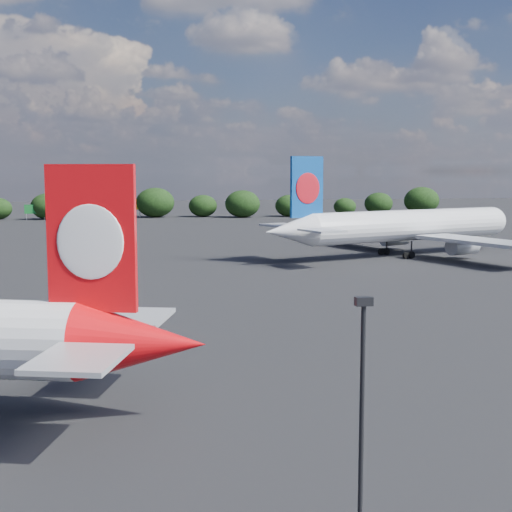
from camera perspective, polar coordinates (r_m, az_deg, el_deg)
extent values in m
plane|color=black|center=(99.21, -14.38, -1.57)|extent=(500.00, 500.00, 0.00)
cone|color=red|center=(40.54, -9.12, -6.87)|extent=(8.27, 6.44, 4.55)
cube|color=red|center=(40.38, -13.02, 1.37)|extent=(4.92, 1.87, 8.18)
ellipsoid|color=white|center=(40.14, -13.14, 1.10)|extent=(3.71, 1.27, 4.18)
ellipsoid|color=white|center=(40.65, -12.89, 1.17)|extent=(3.71, 1.27, 4.18)
cube|color=#ADAFB5|center=(36.37, -14.00, -7.99)|extent=(5.49, 6.40, 0.27)
cube|color=#ADAFB5|center=(45.63, -9.70, -4.87)|extent=(5.49, 6.40, 0.27)
cylinder|color=white|center=(121.49, 12.12, 2.43)|extent=(38.51, 17.61, 5.13)
sphere|color=white|center=(135.26, 18.29, 2.66)|extent=(6.53, 6.53, 5.13)
cone|color=white|center=(107.21, 2.68, 2.01)|extent=(9.43, 7.53, 5.13)
cube|color=#0D4493|center=(108.55, 4.08, 5.53)|extent=(5.50, 2.33, 9.23)
ellipsoid|color=red|center=(108.30, 4.17, 5.43)|extent=(4.14, 1.60, 4.72)
ellipsoid|color=red|center=(108.81, 3.99, 5.43)|extent=(4.14, 1.60, 4.72)
cube|color=#ADAFB5|center=(103.64, 5.32, 2.05)|extent=(6.38, 7.33, 0.31)
cube|color=#ADAFB5|center=(113.03, 2.03, 2.47)|extent=(6.38, 7.33, 0.31)
cube|color=#ADAFB5|center=(113.59, 17.37, 1.14)|extent=(13.02, 21.57, 0.56)
cube|color=#ADAFB5|center=(133.07, 8.93, 2.15)|extent=(13.02, 21.57, 0.56)
cylinder|color=#ADAFB5|center=(118.70, 16.21, 0.77)|extent=(5.75, 4.30, 2.77)
cube|color=#ADAFB5|center=(118.63, 16.22, 1.11)|extent=(2.23, 1.03, 1.23)
cylinder|color=#ADAFB5|center=(130.57, 11.03, 1.44)|extent=(5.75, 4.30, 2.77)
cube|color=#ADAFB5|center=(130.51, 11.04, 1.75)|extent=(2.23, 1.03, 1.23)
cylinder|color=black|center=(118.16, 12.33, 0.55)|extent=(0.37, 0.37, 2.56)
cylinder|color=black|center=(118.27, 12.32, 0.08)|extent=(1.22, 0.81, 1.13)
cylinder|color=black|center=(117.52, 11.91, 0.05)|extent=(1.22, 0.81, 1.13)
cylinder|color=black|center=(122.77, 10.41, 0.83)|extent=(0.37, 0.37, 2.56)
cylinder|color=black|center=(122.87, 10.40, 0.38)|extent=(1.22, 0.81, 1.13)
cylinder|color=black|center=(122.15, 10.00, 0.35)|extent=(1.22, 0.81, 1.13)
cylinder|color=black|center=(132.54, 17.05, 1.05)|extent=(0.31, 0.31, 2.56)
cylinder|color=black|center=(132.64, 17.03, 0.61)|extent=(0.99, 0.64, 0.92)
cylinder|color=black|center=(24.28, 8.40, -15.43)|extent=(0.16, 0.16, 9.81)
cube|color=black|center=(22.85, 8.62, -3.61)|extent=(0.55, 0.30, 0.28)
cube|color=#146425|center=(215.67, -17.25, 3.60)|extent=(6.00, 0.30, 2.60)
cylinder|color=gray|center=(216.09, -17.89, 3.00)|extent=(0.20, 0.20, 2.00)
cylinder|color=gray|center=(215.52, -16.57, 3.04)|extent=(0.20, 0.20, 2.00)
cube|color=yellow|center=(220.28, -9.29, 4.09)|extent=(5.00, 0.30, 3.00)
cylinder|color=gray|center=(220.43, -9.27, 3.37)|extent=(0.30, 0.30, 2.50)
ellipsoid|color=black|center=(217.71, -16.31, 3.83)|extent=(10.01, 8.47, 7.70)
ellipsoid|color=black|center=(219.40, -12.54, 4.09)|extent=(11.22, 9.50, 8.63)
ellipsoid|color=black|center=(221.04, -8.07, 4.26)|extent=(11.79, 9.98, 9.07)
ellipsoid|color=black|center=(222.10, -4.27, 4.02)|extent=(8.84, 7.48, 6.80)
ellipsoid|color=black|center=(218.23, -1.08, 4.19)|extent=(10.83, 9.17, 8.33)
ellipsoid|color=black|center=(223.09, 2.66, 4.05)|extent=(8.83, 7.47, 6.79)
ellipsoid|color=black|center=(230.82, 7.12, 3.94)|extent=(7.27, 6.16, 5.60)
ellipsoid|color=black|center=(236.50, 9.78, 4.16)|extent=(9.36, 7.92, 7.20)
ellipsoid|color=black|center=(240.78, 13.11, 4.34)|extent=(11.69, 9.89, 8.99)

